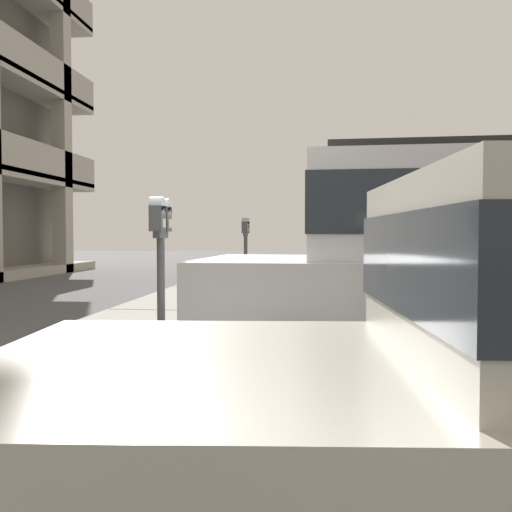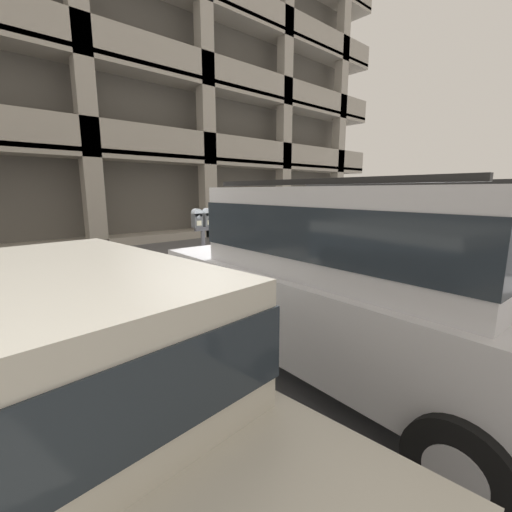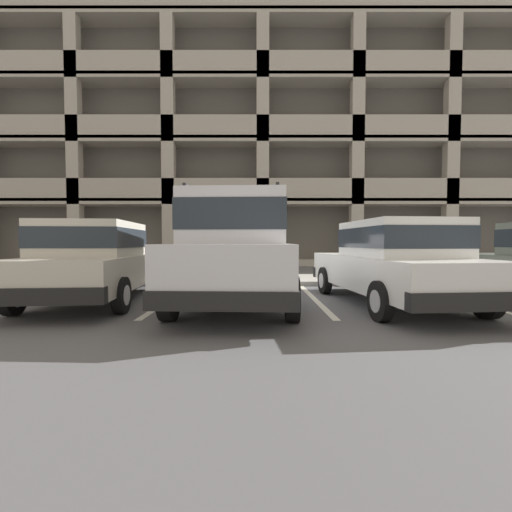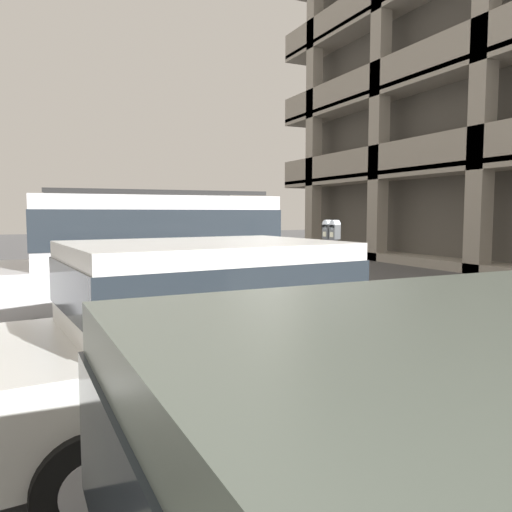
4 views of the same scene
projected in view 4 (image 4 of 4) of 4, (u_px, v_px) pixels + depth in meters
ground_plane at (313, 332)px, 7.64m from camera, size 80.00×80.00×0.10m
sidewalk at (381, 317)px, 8.17m from camera, size 40.00×2.20×0.12m
parking_stall_lines at (275, 367)px, 5.72m from camera, size 11.89×4.80×0.01m
silver_suv at (155, 264)px, 6.57m from camera, size 2.16×4.85×2.03m
red_sedan at (135, 264)px, 9.24m from camera, size 2.11×4.61×1.54m
dark_hatchback at (225, 331)px, 3.98m from camera, size 2.16×4.63×1.54m
parking_meter_near at (331, 245)px, 7.73m from camera, size 0.35×0.12×1.54m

